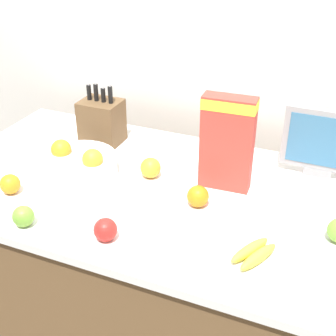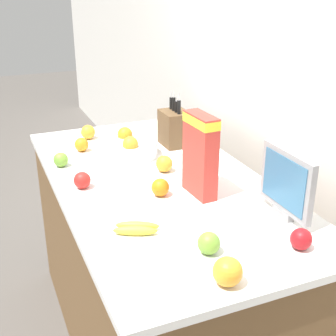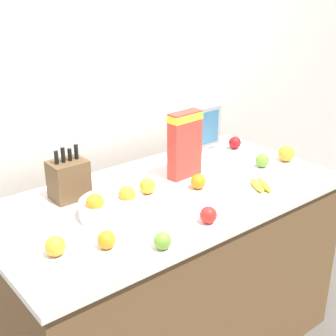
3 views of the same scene
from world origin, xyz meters
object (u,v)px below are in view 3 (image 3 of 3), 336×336
at_px(apple_leftmost, 163,241).
at_px(orange_near_bowl, 106,240).
at_px(knife_block, 69,179).
at_px(apple_rear, 262,160).
at_px(fruit_bowl, 112,207).
at_px(cereal_box, 185,142).
at_px(banana_bunch, 260,185).
at_px(apple_by_knife_block, 208,215).
at_px(small_monitor, 201,130).
at_px(orange_mid_right, 147,186).
at_px(orange_front_center, 198,181).
at_px(apple_rightmost, 235,143).
at_px(orange_back_center, 286,153).
at_px(orange_front_left, 55,246).

bearing_deg(apple_leftmost, orange_near_bowl, 139.93).
bearing_deg(knife_block, apple_rear, -17.42).
height_order(fruit_bowl, apple_leftmost, fruit_bowl).
xyz_separation_m(cereal_box, banana_bunch, (0.19, -0.33, -0.16)).
bearing_deg(fruit_bowl, apple_by_knife_block, -46.93).
height_order(fruit_bowl, apple_rear, fruit_bowl).
bearing_deg(small_monitor, orange_near_bowl, -151.11).
height_order(knife_block, small_monitor, knife_block).
bearing_deg(orange_mid_right, apple_rear, -10.21).
bearing_deg(banana_bunch, orange_front_center, 141.82).
relative_size(apple_by_knife_block, apple_leftmost, 1.05).
bearing_deg(apple_leftmost, orange_front_center, 34.06).
relative_size(cereal_box, banana_bunch, 1.94).
height_order(apple_rightmost, orange_front_center, same).
bearing_deg(orange_mid_right, orange_back_center, -9.91).
xyz_separation_m(knife_block, apple_leftmost, (0.06, -0.60, -0.06)).
distance_m(apple_rear, apple_leftmost, 0.94).
distance_m(apple_by_knife_block, orange_mid_right, 0.38).
relative_size(knife_block, orange_front_left, 3.77).
bearing_deg(apple_rightmost, cereal_box, -165.93).
bearing_deg(fruit_bowl, apple_leftmost, -88.44).
bearing_deg(orange_back_center, apple_rear, 171.31).
xyz_separation_m(fruit_bowl, orange_front_left, (-0.32, -0.12, -0.00)).
bearing_deg(apple_rear, fruit_bowl, 177.80).
relative_size(cereal_box, apple_rear, 4.52).
relative_size(apple_rear, orange_back_center, 0.84).
bearing_deg(apple_rightmost, banana_bunch, -123.50).
distance_m(apple_rear, orange_back_center, 0.17).
relative_size(small_monitor, orange_mid_right, 3.71).
bearing_deg(orange_front_left, orange_near_bowl, -23.95).
bearing_deg(orange_front_left, fruit_bowl, 21.18).
relative_size(banana_bunch, apple_by_knife_block, 2.42).
distance_m(small_monitor, banana_bunch, 0.55).
xyz_separation_m(banana_bunch, apple_rightmost, (0.30, 0.46, 0.02)).
xyz_separation_m(cereal_box, apple_by_knife_block, (-0.23, -0.42, -0.14)).
bearing_deg(apple_by_knife_block, orange_mid_right, 94.30).
xyz_separation_m(orange_mid_right, orange_near_bowl, (-0.39, -0.28, -0.00)).
bearing_deg(banana_bunch, orange_front_left, 175.36).
xyz_separation_m(fruit_bowl, orange_near_bowl, (-0.15, -0.20, -0.01)).
xyz_separation_m(apple_by_knife_block, apple_leftmost, (-0.27, -0.04, -0.00)).
distance_m(banana_bunch, orange_near_bowl, 0.85).
distance_m(cereal_box, orange_near_bowl, 0.75).
bearing_deg(banana_bunch, orange_near_bowl, 179.48).
relative_size(banana_bunch, orange_near_bowl, 2.47).
distance_m(apple_leftmost, orange_front_left, 0.39).
xyz_separation_m(banana_bunch, orange_front_left, (-1.01, 0.08, 0.02)).
bearing_deg(banana_bunch, apple_by_knife_block, -168.19).
height_order(apple_leftmost, orange_near_bowl, orange_near_bowl).
distance_m(small_monitor, fruit_bowl, 0.87).
xyz_separation_m(fruit_bowl, orange_mid_right, (0.25, 0.08, -0.00)).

